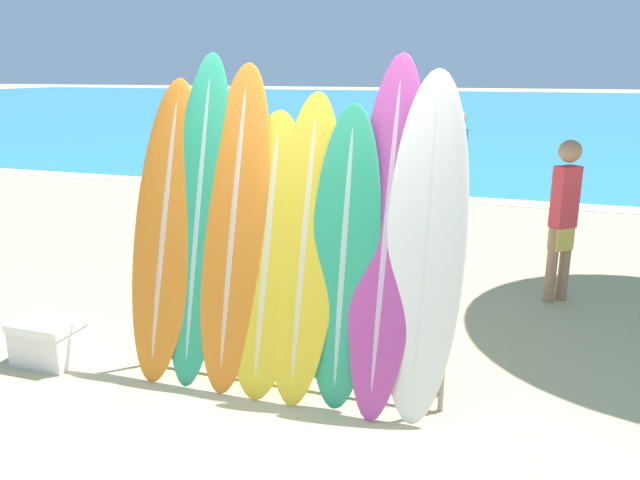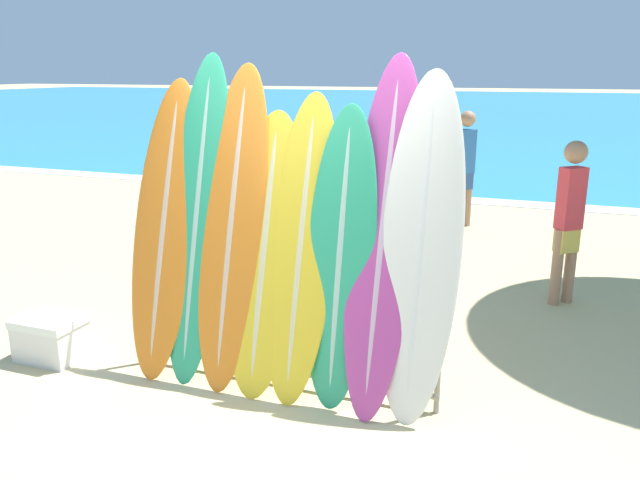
% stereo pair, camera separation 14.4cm
% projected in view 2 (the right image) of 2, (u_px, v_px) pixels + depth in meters
% --- Properties ---
extents(ground_plane, '(160.00, 160.00, 0.00)m').
position_uv_depth(ground_plane, '(267.00, 401.00, 4.52)').
color(ground_plane, tan).
extents(ocean_water, '(120.00, 60.00, 0.01)m').
position_uv_depth(ocean_water, '(521.00, 109.00, 38.05)').
color(ocean_water, teal).
rests_on(ocean_water, ground_plane).
extents(surfboard_rack, '(2.35, 0.04, 0.92)m').
position_uv_depth(surfboard_rack, '(283.00, 325.00, 4.61)').
color(surfboard_rack, gray).
rests_on(surfboard_rack, ground_plane).
extents(surfboard_slot_0, '(0.55, 0.75, 2.27)m').
position_uv_depth(surfboard_slot_0, '(165.00, 229.00, 4.80)').
color(surfboard_slot_0, orange).
rests_on(surfboard_slot_0, ground_plane).
extents(surfboard_slot_1, '(0.49, 0.73, 2.45)m').
position_uv_depth(surfboard_slot_1, '(198.00, 219.00, 4.71)').
color(surfboard_slot_1, '#289E70').
rests_on(surfboard_slot_1, ground_plane).
extents(surfboard_slot_2, '(0.53, 0.76, 2.38)m').
position_uv_depth(surfboard_slot_2, '(233.00, 227.00, 4.61)').
color(surfboard_slot_2, orange).
rests_on(surfboard_slot_2, ground_plane).
extents(surfboard_slot_3, '(0.58, 0.66, 2.04)m').
position_uv_depth(surfboard_slot_3, '(265.00, 254.00, 4.53)').
color(surfboard_slot_3, yellow).
rests_on(surfboard_slot_3, ground_plane).
extents(surfboard_slot_4, '(0.51, 0.69, 2.18)m').
position_uv_depth(surfboard_slot_4, '(301.00, 249.00, 4.43)').
color(surfboard_slot_4, yellow).
rests_on(surfboard_slot_4, ground_plane).
extents(surfboard_slot_5, '(0.50, 0.52, 2.10)m').
position_uv_depth(surfboard_slot_5, '(340.00, 258.00, 4.32)').
color(surfboard_slot_5, '#289E70').
rests_on(surfboard_slot_5, ground_plane).
extents(surfboard_slot_6, '(0.49, 0.82, 2.44)m').
position_uv_depth(surfboard_slot_6, '(383.00, 236.00, 4.24)').
color(surfboard_slot_6, '#B23D8E').
rests_on(surfboard_slot_6, ground_plane).
extents(surfboard_slot_7, '(0.55, 0.63, 2.33)m').
position_uv_depth(surfboard_slot_7, '(421.00, 249.00, 4.14)').
color(surfboard_slot_7, silver).
rests_on(surfboard_slot_7, ground_plane).
extents(person_near_water, '(0.28, 0.27, 1.66)m').
position_uv_depth(person_near_water, '(569.00, 217.00, 6.17)').
color(person_near_water, '#A87A5B').
rests_on(person_near_water, ground_plane).
extents(person_mid_beach, '(0.29, 0.29, 1.74)m').
position_uv_depth(person_mid_beach, '(465.00, 165.00, 9.29)').
color(person_mid_beach, '#A87A5B').
rests_on(person_mid_beach, ground_plane).
extents(person_far_left, '(0.24, 0.29, 1.70)m').
position_uv_depth(person_far_left, '(226.00, 193.00, 7.23)').
color(person_far_left, '#A87A5B').
rests_on(person_far_left, ground_plane).
extents(cooler_box, '(0.52, 0.40, 0.36)m').
position_uv_depth(cooler_box, '(51.00, 337.00, 5.14)').
color(cooler_box, silver).
rests_on(cooler_box, ground_plane).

